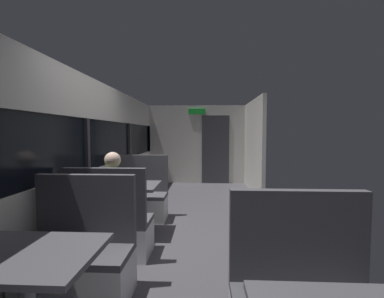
{
  "coord_description": "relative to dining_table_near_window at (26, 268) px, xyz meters",
  "views": [
    {
      "loc": [
        0.24,
        -3.67,
        1.5
      ],
      "look_at": [
        -0.11,
        3.5,
        1.05
      ],
      "focal_mm": 24.8,
      "sensor_mm": 36.0,
      "label": 1
    }
  ],
  "objects": [
    {
      "name": "dining_table_mid_window",
      "position": [
        0.0,
        2.21,
        0.0
      ],
      "size": [
        0.9,
        0.7,
        0.74
      ],
      "color": "#9E9EA3",
      "rests_on": "ground_plane"
    },
    {
      "name": "bench_near_window_facing_entry",
      "position": [
        0.0,
        0.7,
        -0.31
      ],
      "size": [
        0.95,
        0.5,
        1.1
      ],
      "color": "silver",
      "rests_on": "ground_plane"
    },
    {
      "name": "bench_mid_window_facing_end",
      "position": [
        0.0,
        1.51,
        -0.31
      ],
      "size": [
        0.95,
        0.5,
        1.1
      ],
      "color": "silver",
      "rests_on": "ground_plane"
    },
    {
      "name": "carriage_end_bulkhead",
      "position": [
        0.95,
        6.28,
        0.5
      ],
      "size": [
        2.9,
        0.11,
        2.3
      ],
      "color": "beige",
      "rests_on": "ground_plane"
    },
    {
      "name": "ground_plane",
      "position": [
        0.89,
        2.09,
        -0.65
      ],
      "size": [
        3.3,
        9.2,
        0.02
      ],
      "primitive_type": "cube",
      "color": "#423F44"
    },
    {
      "name": "seated_passenger",
      "position": [
        0.0,
        1.58,
        -0.1
      ],
      "size": [
        0.47,
        0.55,
        1.26
      ],
      "color": "#26262D",
      "rests_on": "ground_plane"
    },
    {
      "name": "carriage_aisle_panel_right",
      "position": [
        2.34,
        5.09,
        0.51
      ],
      "size": [
        0.08,
        2.4,
        2.3
      ],
      "primitive_type": "cube",
      "color": "beige",
      "rests_on": "ground_plane"
    },
    {
      "name": "dining_table_near_window",
      "position": [
        0.0,
        0.0,
        0.0
      ],
      "size": [
        0.9,
        0.7,
        0.74
      ],
      "color": "#9E9EA3",
      "rests_on": "ground_plane"
    },
    {
      "name": "bench_mid_window_facing_entry",
      "position": [
        0.0,
        2.91,
        -0.31
      ],
      "size": [
        0.95,
        0.5,
        1.1
      ],
      "color": "silver",
      "rests_on": "ground_plane"
    },
    {
      "name": "carriage_window_panel_left",
      "position": [
        -0.56,
        2.09,
        0.47
      ],
      "size": [
        0.09,
        8.48,
        2.3
      ],
      "color": "beige",
      "rests_on": "ground_plane"
    }
  ]
}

